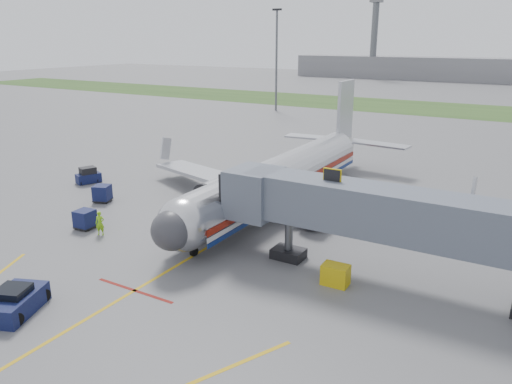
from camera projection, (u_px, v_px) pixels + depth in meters
The scene contains 16 objects.
ground at pixel (176, 266), 33.88m from camera, with size 400.00×400.00×0.00m, color #565659.
grass_strip at pixel (442, 109), 107.94m from camera, with size 300.00×25.00×0.01m, color #2D4C1E.
apron_markings at pixel (92, 316), 27.79m from camera, with size 21.52×50.00×0.01m.
airliner at pixel (281, 177), 45.64m from camera, with size 32.10×35.67×10.25m.
jet_bridge at pixel (390, 215), 30.44m from camera, with size 25.30×4.00×6.90m.
light_mast_left at pixel (276, 58), 102.82m from camera, with size 2.00×0.44×20.40m.
distant_terminal at pixel (459, 69), 177.44m from camera, with size 120.00×14.00×8.00m, color slate.
control_tower at pixel (375, 30), 183.90m from camera, with size 4.00×4.00×30.00m.
pushback_tug at pixel (14, 302), 27.97m from camera, with size 3.48×4.27×1.54m.
baggage_tug at pixel (88, 176), 52.99m from camera, with size 2.13×2.76×1.72m.
baggage_cart_a at pixel (102, 193), 46.93m from camera, with size 1.92×1.92×1.59m.
baggage_cart_b at pixel (85, 219), 40.33m from camera, with size 1.52×1.52×1.54m.
baggage_cart_c at pixel (179, 225), 39.16m from camera, with size 1.56×1.56×1.50m.
belt_loader at pixel (233, 189), 48.92m from camera, with size 2.02×5.07×2.42m.
ground_power_cart at pixel (335, 275), 31.16m from camera, with size 1.68×1.14×1.33m.
ramp_worker at pixel (100, 223), 38.94m from camera, with size 0.70×0.46×1.93m, color #7DC617.
Camera 1 is at (20.33, -23.84, 14.86)m, focal length 35.00 mm.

